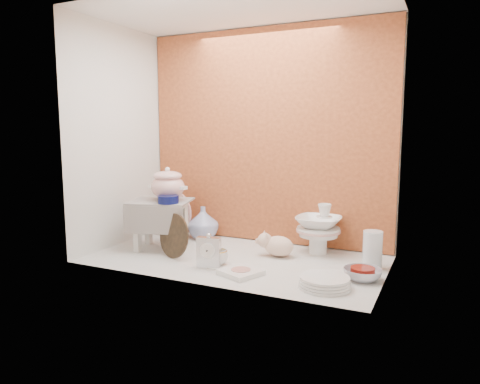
% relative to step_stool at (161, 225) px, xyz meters
% --- Properties ---
extents(ground, '(1.80, 1.80, 0.00)m').
position_rel_step_stool_xyz_m(ground, '(0.56, -0.01, -0.17)').
color(ground, silver).
rests_on(ground, ground).
extents(niche_shell, '(1.86, 1.03, 1.53)m').
position_rel_step_stool_xyz_m(niche_shell, '(0.56, 0.17, 0.76)').
color(niche_shell, '#BD5F2F').
rests_on(niche_shell, ground).
extents(step_stool, '(0.47, 0.43, 0.33)m').
position_rel_step_stool_xyz_m(step_stool, '(0.00, 0.00, 0.00)').
color(step_stool, silver).
rests_on(step_stool, ground).
extents(soup_tureen, '(0.35, 0.35, 0.23)m').
position_rel_step_stool_xyz_m(soup_tureen, '(0.04, 0.03, 0.28)').
color(soup_tureen, white).
rests_on(soup_tureen, step_stool).
extents(cobalt_bowl, '(0.18, 0.18, 0.05)m').
position_rel_step_stool_xyz_m(cobalt_bowl, '(0.11, -0.07, 0.19)').
color(cobalt_bowl, '#090E44').
rests_on(cobalt_bowl, step_stool).
extents(floral_platter, '(0.36, 0.07, 0.35)m').
position_rel_step_stool_xyz_m(floral_platter, '(-0.13, 0.31, 0.01)').
color(floral_platter, white).
rests_on(floral_platter, ground).
extents(blue_white_vase, '(0.25, 0.25, 0.24)m').
position_rel_step_stool_xyz_m(blue_white_vase, '(0.11, 0.37, -0.05)').
color(blue_white_vase, white).
rests_on(blue_white_vase, ground).
extents(lacquer_tray, '(0.28, 0.15, 0.28)m').
position_rel_step_stool_xyz_m(lacquer_tray, '(0.20, -0.15, -0.03)').
color(lacquer_tray, black).
rests_on(lacquer_tray, ground).
extents(mantel_clock, '(0.15, 0.07, 0.20)m').
position_rel_step_stool_xyz_m(mantel_clock, '(0.50, -0.24, -0.06)').
color(mantel_clock, silver).
rests_on(mantel_clock, ground).
extents(plush_pig, '(0.27, 0.21, 0.14)m').
position_rel_step_stool_xyz_m(plush_pig, '(0.79, 0.15, -0.09)').
color(plush_pig, beige).
rests_on(plush_pig, ground).
extents(teacup_saucer, '(0.21, 0.21, 0.01)m').
position_rel_step_stool_xyz_m(teacup_saucer, '(0.54, -0.19, -0.16)').
color(teacup_saucer, white).
rests_on(teacup_saucer, ground).
extents(gold_rim_teacup, '(0.12, 0.12, 0.09)m').
position_rel_step_stool_xyz_m(gold_rim_teacup, '(0.54, -0.19, -0.11)').
color(gold_rim_teacup, white).
rests_on(gold_rim_teacup, teacup_saucer).
extents(lattice_dish, '(0.26, 0.26, 0.03)m').
position_rel_step_stool_xyz_m(lattice_dish, '(0.72, -0.27, -0.15)').
color(lattice_dish, white).
rests_on(lattice_dish, ground).
extents(dinner_plate_stack, '(0.31, 0.31, 0.06)m').
position_rel_step_stool_xyz_m(dinner_plate_stack, '(1.20, -0.27, -0.14)').
color(dinner_plate_stack, white).
rests_on(dinner_plate_stack, ground).
extents(crystal_bowl, '(0.22, 0.22, 0.06)m').
position_rel_step_stool_xyz_m(crystal_bowl, '(1.35, -0.07, -0.13)').
color(crystal_bowl, silver).
rests_on(crystal_bowl, ground).
extents(clear_glass_vase, '(0.14, 0.14, 0.22)m').
position_rel_step_stool_xyz_m(clear_glass_vase, '(1.36, 0.15, -0.05)').
color(clear_glass_vase, silver).
rests_on(clear_glass_vase, ground).
extents(porcelain_tower, '(0.34, 0.34, 0.33)m').
position_rel_step_stool_xyz_m(porcelain_tower, '(0.99, 0.33, 0.00)').
color(porcelain_tower, white).
rests_on(porcelain_tower, ground).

